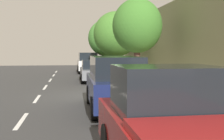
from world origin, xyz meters
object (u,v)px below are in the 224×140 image
Objects in this scene: parked_suv_dark_blue_second at (115,83)px; cyclist_with_backpack at (119,74)px; street_tree_far_end at (107,38)px; bicycle_at_curb at (113,84)px; street_tree_mid_block at (116,34)px; parked_suv_white_far at (88,62)px; parked_sedan_grey_mid at (93,71)px; street_tree_near_cyclist at (137,26)px.

parked_suv_dark_blue_second reaches higher than cyclist_with_backpack.
parked_suv_dark_blue_second is 4.60m from cyclist_with_backpack.
cyclist_with_backpack is 14.31m from street_tree_far_end.
street_tree_far_end is at bearing 84.61° from bicycle_at_curb.
cyclist_with_backpack is 8.26m from street_tree_mid_block.
parked_suv_white_far is (-0.01, 18.14, 0.00)m from parked_suv_dark_blue_second.
street_tree_near_cyclist is at bearing -69.06° from parked_sedan_grey_mid.
cyclist_with_backpack reaches higher than bicycle_at_curb.
street_tree_near_cyclist is (1.92, 4.84, 2.47)m from parked_suv_dark_blue_second.
parked_suv_white_far is at bearing 93.70° from cyclist_with_backpack.
street_tree_near_cyclist is (1.94, -13.30, 2.47)m from parked_suv_white_far.
street_tree_far_end is (1.06, 14.06, 2.45)m from cyclist_with_backpack.
bicycle_at_curb is 0.31× the size of street_tree_far_end.
parked_suv_dark_blue_second is at bearing -89.95° from parked_suv_white_far.
cyclist_with_backpack is (0.88, -13.62, -0.04)m from parked_suv_white_far.
street_tree_mid_block is at bearing 82.28° from cyclist_with_backpack.
street_tree_far_end is at bearing 85.70° from cyclist_with_backpack.
parked_suv_white_far is 2.89× the size of cyclist_with_backpack.
street_tree_near_cyclist is (1.06, 0.32, 2.51)m from cyclist_with_backpack.
street_tree_near_cyclist is at bearing -90.00° from street_tree_far_end.
street_tree_near_cyclist is (1.28, -0.13, 3.13)m from bicycle_at_curb.
parked_sedan_grey_mid is 5.58m from cyclist_with_backpack.
parked_sedan_grey_mid is 8.13m from parked_suv_white_far.
parked_suv_dark_blue_second is 0.91× the size of street_tree_far_end.
parked_sedan_grey_mid is (-0.05, 10.01, -0.27)m from parked_suv_dark_blue_second.
street_tree_mid_block is at bearing -90.00° from street_tree_far_end.
bicycle_at_curb is 8.08m from street_tree_mid_block.
parked_sedan_grey_mid is at bearing -130.59° from street_tree_mid_block.
bicycle_at_curb is 0.98× the size of cyclist_with_backpack.
bicycle_at_curb is at bearing -87.15° from parked_suv_white_far.
bicycle_at_curb is 14.00m from street_tree_far_end.
street_tree_mid_block is (1.94, -5.82, 2.44)m from parked_suv_white_far.
street_tree_far_end reaches higher than parked_sedan_grey_mid.
parked_sedan_grey_mid is 5.10m from bicycle_at_curb.
parked_suv_dark_blue_second is 5.06m from bicycle_at_curb.
parked_sedan_grey_mid is 2.70× the size of cyclist_with_backpack.
parked_suv_white_far reaches higher than parked_sedan_grey_mid.
bicycle_at_curb is at bearing -99.91° from street_tree_mid_block.
cyclist_with_backpack reaches higher than parked_sedan_grey_mid.
street_tree_far_end is (1.94, 0.43, 2.41)m from parked_suv_white_far.
parked_sedan_grey_mid reaches higher than bicycle_at_curb.
parked_suv_dark_blue_second is 18.14m from parked_suv_white_far.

